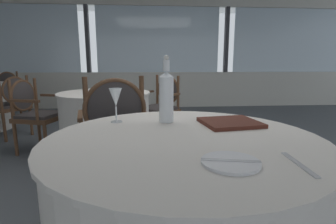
{
  "coord_description": "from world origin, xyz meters",
  "views": [
    {
      "loc": [
        -0.26,
        -2.72,
        1.07
      ],
      "look_at": [
        -0.16,
        -1.46,
        0.83
      ],
      "focal_mm": 27.33,
      "sensor_mm": 36.0,
      "label": 1
    }
  ],
  "objects_px": {
    "menu_book": "(230,123)",
    "dining_chair_1_2": "(162,103)",
    "dining_chair_0_0": "(10,101)",
    "side_plate": "(231,162)",
    "wine_glass": "(116,98)",
    "water_bottle": "(166,95)",
    "dining_chair_0_1": "(5,90)",
    "dining_chair_1_0": "(34,109)",
    "dining_chair_1_1": "(114,129)"
  },
  "relations": [
    {
      "from": "menu_book",
      "to": "dining_chair_1_2",
      "type": "bearing_deg",
      "value": 87.43
    },
    {
      "from": "dining_chair_0_0",
      "to": "menu_book",
      "type": "bearing_deg",
      "value": 164.25
    },
    {
      "from": "side_plate",
      "to": "wine_glass",
      "type": "height_order",
      "value": "wine_glass"
    },
    {
      "from": "water_bottle",
      "to": "dining_chair_0_1",
      "type": "height_order",
      "value": "water_bottle"
    },
    {
      "from": "menu_book",
      "to": "dining_chair_1_0",
      "type": "relative_size",
      "value": 0.32
    },
    {
      "from": "side_plate",
      "to": "water_bottle",
      "type": "distance_m",
      "value": 0.66
    },
    {
      "from": "dining_chair_1_0",
      "to": "dining_chair_1_1",
      "type": "relative_size",
      "value": 0.9
    },
    {
      "from": "side_plate",
      "to": "dining_chair_0_0",
      "type": "relative_size",
      "value": 0.22
    },
    {
      "from": "wine_glass",
      "to": "dining_chair_1_1",
      "type": "bearing_deg",
      "value": 99.02
    },
    {
      "from": "side_plate",
      "to": "wine_glass",
      "type": "xyz_separation_m",
      "value": [
        -0.44,
        0.63,
        0.13
      ]
    },
    {
      "from": "water_bottle",
      "to": "wine_glass",
      "type": "height_order",
      "value": "water_bottle"
    },
    {
      "from": "side_plate",
      "to": "dining_chair_1_0",
      "type": "xyz_separation_m",
      "value": [
        -1.64,
        2.38,
        -0.23
      ]
    },
    {
      "from": "water_bottle",
      "to": "dining_chair_1_0",
      "type": "relative_size",
      "value": 0.41
    },
    {
      "from": "dining_chair_1_0",
      "to": "water_bottle",
      "type": "bearing_deg",
      "value": -33.51
    },
    {
      "from": "dining_chair_0_1",
      "to": "dining_chair_1_0",
      "type": "relative_size",
      "value": 1.02
    },
    {
      "from": "dining_chair_0_0",
      "to": "dining_chair_0_1",
      "type": "xyz_separation_m",
      "value": [
        -0.85,
        1.49,
        0.01
      ]
    },
    {
      "from": "dining_chair_1_1",
      "to": "dining_chair_1_2",
      "type": "height_order",
      "value": "dining_chair_1_1"
    },
    {
      "from": "dining_chair_1_0",
      "to": "dining_chair_1_2",
      "type": "relative_size",
      "value": 0.98
    },
    {
      "from": "wine_glass",
      "to": "dining_chair_0_1",
      "type": "bearing_deg",
      "value": 124.29
    },
    {
      "from": "dining_chair_1_0",
      "to": "dining_chair_0_0",
      "type": "bearing_deg",
      "value": 149.5
    },
    {
      "from": "dining_chair_0_0",
      "to": "dining_chair_1_1",
      "type": "distance_m",
      "value": 2.48
    },
    {
      "from": "menu_book",
      "to": "dining_chair_0_0",
      "type": "distance_m",
      "value": 3.46
    },
    {
      "from": "dining_chair_0_1",
      "to": "dining_chair_1_2",
      "type": "xyz_separation_m",
      "value": [
        3.01,
        -1.75,
        -0.01
      ]
    },
    {
      "from": "dining_chair_1_2",
      "to": "water_bottle",
      "type": "bearing_deg",
      "value": 44.14
    },
    {
      "from": "dining_chair_1_0",
      "to": "dining_chair_1_2",
      "type": "xyz_separation_m",
      "value": [
        1.56,
        0.38,
        0.01
      ]
    },
    {
      "from": "water_bottle",
      "to": "dining_chair_1_1",
      "type": "height_order",
      "value": "water_bottle"
    },
    {
      "from": "dining_chair_1_0",
      "to": "dining_chair_1_1",
      "type": "bearing_deg",
      "value": -30.24
    },
    {
      "from": "wine_glass",
      "to": "dining_chair_1_1",
      "type": "xyz_separation_m",
      "value": [
        -0.09,
        0.57,
        -0.32
      ]
    },
    {
      "from": "menu_book",
      "to": "dining_chair_1_1",
      "type": "distance_m",
      "value": 0.99
    },
    {
      "from": "side_plate",
      "to": "wine_glass",
      "type": "relative_size",
      "value": 1.03
    },
    {
      "from": "water_bottle",
      "to": "dining_chair_0_0",
      "type": "bearing_deg",
      "value": 130.79
    },
    {
      "from": "wine_glass",
      "to": "menu_book",
      "type": "xyz_separation_m",
      "value": [
        0.61,
        -0.1,
        -0.12
      ]
    },
    {
      "from": "dining_chair_0_0",
      "to": "dining_chair_1_1",
      "type": "xyz_separation_m",
      "value": [
        1.7,
        -1.81,
        0.03
      ]
    },
    {
      "from": "side_plate",
      "to": "menu_book",
      "type": "bearing_deg",
      "value": 72.33
    },
    {
      "from": "side_plate",
      "to": "dining_chair_0_1",
      "type": "bearing_deg",
      "value": 124.38
    },
    {
      "from": "wine_glass",
      "to": "dining_chair_1_0",
      "type": "xyz_separation_m",
      "value": [
        -1.2,
        1.75,
        -0.36
      ]
    },
    {
      "from": "dining_chair_0_0",
      "to": "wine_glass",
      "type": "bearing_deg",
      "value": 157.16
    },
    {
      "from": "water_bottle",
      "to": "wine_glass",
      "type": "distance_m",
      "value": 0.28
    },
    {
      "from": "side_plate",
      "to": "dining_chair_1_0",
      "type": "relative_size",
      "value": 0.22
    },
    {
      "from": "water_bottle",
      "to": "menu_book",
      "type": "height_order",
      "value": "water_bottle"
    },
    {
      "from": "water_bottle",
      "to": "side_plate",
      "type": "bearing_deg",
      "value": -75.07
    },
    {
      "from": "dining_chair_0_0",
      "to": "dining_chair_1_1",
      "type": "height_order",
      "value": "dining_chair_1_1"
    },
    {
      "from": "wine_glass",
      "to": "dining_chair_1_2",
      "type": "height_order",
      "value": "wine_glass"
    },
    {
      "from": "water_bottle",
      "to": "dining_chair_1_0",
      "type": "xyz_separation_m",
      "value": [
        -1.47,
        1.76,
        -0.38
      ]
    },
    {
      "from": "water_bottle",
      "to": "menu_book",
      "type": "xyz_separation_m",
      "value": [
        0.33,
        -0.09,
        -0.14
      ]
    },
    {
      "from": "dining_chair_0_0",
      "to": "dining_chair_1_2",
      "type": "xyz_separation_m",
      "value": [
        2.15,
        -0.26,
        -0.0
      ]
    },
    {
      "from": "wine_glass",
      "to": "dining_chair_0_1",
      "type": "relative_size",
      "value": 0.21
    },
    {
      "from": "wine_glass",
      "to": "dining_chair_0_0",
      "type": "bearing_deg",
      "value": 126.91
    },
    {
      "from": "water_bottle",
      "to": "dining_chair_1_2",
      "type": "xyz_separation_m",
      "value": [
        0.09,
        2.14,
        -0.37
      ]
    },
    {
      "from": "wine_glass",
      "to": "menu_book",
      "type": "relative_size",
      "value": 0.65
    }
  ]
}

